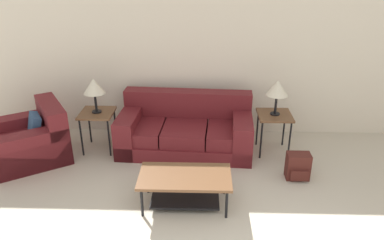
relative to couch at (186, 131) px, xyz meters
name	(u,v)px	position (x,y,z in m)	size (l,w,h in m)	color
wall_back	(218,55)	(0.48, 0.64, 1.01)	(9.18, 0.06, 2.60)	silver
couch	(186,131)	(0.00, 0.00, 0.00)	(2.03, 1.10, 0.82)	maroon
armchair	(31,141)	(-2.22, -0.39, -0.01)	(1.38, 1.36, 0.80)	maroon
coffee_table	(185,183)	(0.06, -1.43, 0.01)	(1.07, 0.58, 0.41)	brown
side_table_left	(97,116)	(-1.31, -0.08, 0.25)	(0.49, 0.50, 0.61)	brown
side_table_right	(274,119)	(1.30, -0.08, 0.25)	(0.49, 0.50, 0.61)	brown
table_lamp_left	(94,87)	(-1.31, -0.08, 0.72)	(0.32, 0.32, 0.51)	black
table_lamp_right	(277,88)	(1.30, -0.08, 0.72)	(0.32, 0.32, 0.51)	black
backpack	(298,167)	(1.52, -0.81, -0.12)	(0.30, 0.27, 0.36)	#4C1E19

